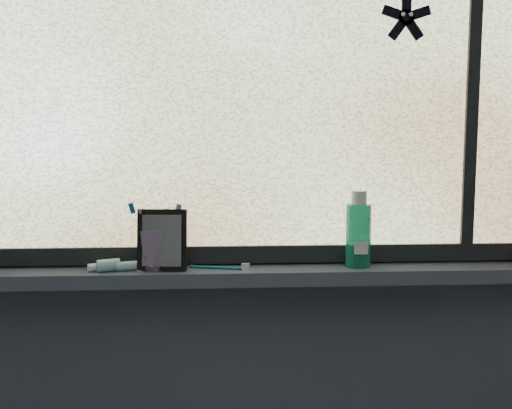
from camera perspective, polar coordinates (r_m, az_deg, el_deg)
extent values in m
cube|color=#9EA3A8|center=(1.66, 0.68, 2.02)|extent=(3.00, 0.01, 2.50)
cube|color=#434A5A|center=(1.62, 0.86, -7.01)|extent=(1.62, 0.14, 0.04)
cube|color=silver|center=(1.64, 0.75, 11.76)|extent=(1.50, 0.01, 1.00)
cube|color=black|center=(1.66, 0.74, -4.94)|extent=(1.60, 0.03, 0.05)
cube|color=black|center=(1.78, 20.77, 10.93)|extent=(0.03, 0.03, 1.00)
cube|color=black|center=(1.59, -9.37, -3.52)|extent=(0.14, 0.08, 0.17)
cylinder|color=#D8ADE5|center=(1.62, -10.09, -4.42)|extent=(0.10, 0.10, 0.11)
cylinder|color=#1D996F|center=(1.64, 10.21, -2.42)|extent=(0.09, 0.09, 0.18)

